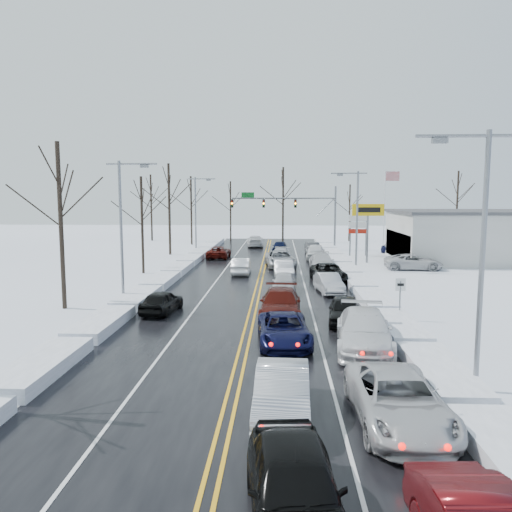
# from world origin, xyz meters

# --- Properties ---
(ground) EXTENTS (160.00, 160.00, 0.00)m
(ground) POSITION_xyz_m (0.00, 0.00, 0.00)
(ground) COLOR white
(ground) RESTS_ON ground
(road_surface) EXTENTS (14.00, 84.00, 0.01)m
(road_surface) POSITION_xyz_m (0.00, 2.00, 0.01)
(road_surface) COLOR black
(road_surface) RESTS_ON ground
(snow_bank_left) EXTENTS (1.85, 72.00, 0.58)m
(snow_bank_left) POSITION_xyz_m (-7.60, 2.00, 0.00)
(snow_bank_left) COLOR white
(snow_bank_left) RESTS_ON ground
(snow_bank_right) EXTENTS (1.85, 72.00, 0.58)m
(snow_bank_right) POSITION_xyz_m (7.60, 2.00, 0.00)
(snow_bank_right) COLOR white
(snow_bank_right) RESTS_ON ground
(traffic_signal_mast) EXTENTS (13.28, 0.39, 8.00)m
(traffic_signal_mast) POSITION_xyz_m (3.45, 27.99, 5.48)
(traffic_signal_mast) COLOR slate
(traffic_signal_mast) RESTS_ON ground
(tires_plus_sign) EXTENTS (3.20, 0.34, 6.00)m
(tires_plus_sign) POSITION_xyz_m (10.50, 15.99, 4.99)
(tires_plus_sign) COLOR slate
(tires_plus_sign) RESTS_ON ground
(used_vehicles_sign) EXTENTS (2.20, 0.22, 4.65)m
(used_vehicles_sign) POSITION_xyz_m (10.50, 22.00, 3.32)
(used_vehicles_sign) COLOR slate
(used_vehicles_sign) RESTS_ON ground
(speed_limit_sign) EXTENTS (0.55, 0.09, 2.35)m
(speed_limit_sign) POSITION_xyz_m (8.20, -8.00, 1.63)
(speed_limit_sign) COLOR slate
(speed_limit_sign) RESTS_ON ground
(flagpole) EXTENTS (1.87, 1.20, 10.00)m
(flagpole) POSITION_xyz_m (15.17, 30.00, 5.93)
(flagpole) COLOR silver
(flagpole) RESTS_ON ground
(dealership_building) EXTENTS (20.40, 12.40, 5.30)m
(dealership_building) POSITION_xyz_m (23.98, 18.00, 2.66)
(dealership_building) COLOR beige
(dealership_building) RESTS_ON ground
(streetlight_se) EXTENTS (3.20, 0.25, 9.00)m
(streetlight_se) POSITION_xyz_m (8.30, -18.00, 5.31)
(streetlight_se) COLOR slate
(streetlight_se) RESTS_ON ground
(streetlight_ne) EXTENTS (3.20, 0.25, 9.00)m
(streetlight_ne) POSITION_xyz_m (8.30, 10.00, 5.31)
(streetlight_ne) COLOR slate
(streetlight_ne) RESTS_ON ground
(streetlight_sw) EXTENTS (3.20, 0.25, 9.00)m
(streetlight_sw) POSITION_xyz_m (-8.30, -4.00, 5.31)
(streetlight_sw) COLOR slate
(streetlight_sw) RESTS_ON ground
(streetlight_nw) EXTENTS (3.20, 0.25, 9.00)m
(streetlight_nw) POSITION_xyz_m (-8.30, 24.00, 5.31)
(streetlight_nw) COLOR slate
(streetlight_nw) RESTS_ON ground
(tree_left_b) EXTENTS (4.00, 4.00, 10.00)m
(tree_left_b) POSITION_xyz_m (-11.50, -6.00, 6.99)
(tree_left_b) COLOR #2D231C
(tree_left_b) RESTS_ON ground
(tree_left_c) EXTENTS (3.40, 3.40, 8.50)m
(tree_left_c) POSITION_xyz_m (-10.50, 8.00, 5.94)
(tree_left_c) COLOR #2D231C
(tree_left_c) RESTS_ON ground
(tree_left_d) EXTENTS (4.20, 4.20, 10.50)m
(tree_left_d) POSITION_xyz_m (-11.20, 22.00, 7.33)
(tree_left_d) COLOR #2D231C
(tree_left_d) RESTS_ON ground
(tree_left_e) EXTENTS (3.80, 3.80, 9.50)m
(tree_left_e) POSITION_xyz_m (-10.80, 34.00, 6.64)
(tree_left_e) COLOR #2D231C
(tree_left_e) RESTS_ON ground
(tree_far_a) EXTENTS (4.00, 4.00, 10.00)m
(tree_far_a) POSITION_xyz_m (-18.00, 40.00, 6.99)
(tree_far_a) COLOR #2D231C
(tree_far_a) RESTS_ON ground
(tree_far_b) EXTENTS (3.60, 3.60, 9.00)m
(tree_far_b) POSITION_xyz_m (-6.00, 41.00, 6.29)
(tree_far_b) COLOR #2D231C
(tree_far_b) RESTS_ON ground
(tree_far_c) EXTENTS (4.40, 4.40, 11.00)m
(tree_far_c) POSITION_xyz_m (2.00, 39.00, 7.68)
(tree_far_c) COLOR #2D231C
(tree_far_c) RESTS_ON ground
(tree_far_d) EXTENTS (3.40, 3.40, 8.50)m
(tree_far_d) POSITION_xyz_m (12.00, 40.50, 5.94)
(tree_far_d) COLOR #2D231C
(tree_far_d) RESTS_ON ground
(tree_far_e) EXTENTS (4.20, 4.20, 10.50)m
(tree_far_e) POSITION_xyz_m (28.00, 41.00, 7.33)
(tree_far_e) COLOR #2D231C
(tree_far_e) RESTS_ON ground
(queued_car_1) EXTENTS (1.75, 4.76, 1.56)m
(queued_car_1) POSITION_xyz_m (1.70, -20.36, 0.00)
(queued_car_1) COLOR #AFB1B7
(queued_car_1) RESTS_ON ground
(queued_car_2) EXTENTS (2.66, 5.16, 1.39)m
(queued_car_2) POSITION_xyz_m (1.81, -12.76, 0.00)
(queued_car_2) COLOR black
(queued_car_2) RESTS_ON ground
(queued_car_3) EXTENTS (2.37, 5.58, 1.60)m
(queued_car_3) POSITION_xyz_m (1.65, -7.77, 0.00)
(queued_car_3) COLOR #440E09
(queued_car_3) RESTS_ON ground
(queued_car_4) EXTENTS (1.84, 4.13, 1.38)m
(queued_car_4) POSITION_xyz_m (1.91, 0.06, 0.00)
(queued_car_4) COLOR silver
(queued_car_4) RESTS_ON ground
(queued_car_5) EXTENTS (1.73, 4.56, 1.48)m
(queued_car_5) POSITION_xyz_m (1.92, 5.81, 0.00)
(queued_car_5) COLOR #B0B2B8
(queued_car_5) RESTS_ON ground
(queued_car_6) EXTENTS (3.28, 5.95, 1.58)m
(queued_car_6) POSITION_xyz_m (1.63, 12.32, 0.00)
(queued_car_6) COLOR #A1A4A9
(queued_car_6) RESTS_ON ground
(queued_car_7) EXTENTS (2.36, 4.81, 1.35)m
(queued_car_7) POSITION_xyz_m (1.63, 16.68, 0.00)
(queued_car_7) COLOR silver
(queued_car_7) RESTS_ON ground
(queued_car_8) EXTENTS (1.96, 4.21, 1.39)m
(queued_car_8) POSITION_xyz_m (1.55, 24.86, 0.00)
(queued_car_8) COLOR black
(queued_car_8) RESTS_ON ground
(queued_car_10) EXTENTS (2.69, 5.60, 1.54)m
(queued_car_10) POSITION_xyz_m (5.17, -20.76, 0.00)
(queued_car_10) COLOR silver
(queued_car_10) RESTS_ON ground
(queued_car_11) EXTENTS (3.02, 6.10, 1.70)m
(queued_car_11) POSITION_xyz_m (5.37, -13.36, 0.00)
(queued_car_11) COLOR white
(queued_car_11) RESTS_ON ground
(queued_car_12) EXTENTS (2.16, 4.39, 1.44)m
(queued_car_12) POSITION_xyz_m (5.11, -8.75, 0.00)
(queued_car_12) COLOR black
(queued_car_12) RESTS_ON ground
(queued_car_13) EXTENTS (2.00, 4.32, 1.37)m
(queued_car_13) POSITION_xyz_m (5.06, -0.31, 0.00)
(queued_car_13) COLOR #A8AAB0
(queued_car_13) RESTS_ON ground
(queued_car_14) EXTENTS (2.76, 5.48, 1.49)m
(queued_car_14) POSITION_xyz_m (5.43, 4.08, 0.00)
(queued_car_14) COLOR black
(queued_car_14) RESTS_ON ground
(queued_car_15) EXTENTS (2.20, 5.31, 1.54)m
(queued_car_15) POSITION_xyz_m (5.42, 10.38, 0.00)
(queued_car_15) COLOR silver
(queued_car_15) RESTS_ON ground
(queued_car_16) EXTENTS (2.32, 4.99, 1.65)m
(queued_car_16) POSITION_xyz_m (5.40, 18.15, 0.00)
(queued_car_16) COLOR silver
(queued_car_16) RESTS_ON ground
(queued_car_17) EXTENTS (1.85, 4.31, 1.38)m
(queued_car_17) POSITION_xyz_m (5.44, 23.01, 0.00)
(queued_car_17) COLOR #3E4043
(queued_car_17) RESTS_ON ground
(oncoming_car_0) EXTENTS (1.57, 4.37, 1.43)m
(oncoming_car_0) POSITION_xyz_m (-1.77, 7.77, 0.00)
(oncoming_car_0) COLOR white
(oncoming_car_0) RESTS_ON ground
(oncoming_car_1) EXTENTS (2.35, 4.88, 1.34)m
(oncoming_car_1) POSITION_xyz_m (-5.09, 18.83, 0.00)
(oncoming_car_1) COLOR #4B0E0A
(oncoming_car_1) RESTS_ON ground
(oncoming_car_2) EXTENTS (2.50, 5.40, 1.53)m
(oncoming_car_2) POSITION_xyz_m (-1.73, 31.22, 0.00)
(oncoming_car_2) COLOR silver
(oncoming_car_2) RESTS_ON ground
(oncoming_car_3) EXTENTS (2.11, 4.16, 1.36)m
(oncoming_car_3) POSITION_xyz_m (-5.29, -6.89, 0.00)
(oncoming_car_3) COLOR black
(oncoming_car_3) RESTS_ON ground
(parked_car_0) EXTENTS (5.42, 2.77, 1.47)m
(parked_car_0) POSITION_xyz_m (13.96, 11.21, 0.00)
(parked_car_0) COLOR silver
(parked_car_0) RESTS_ON ground
(parked_car_1) EXTENTS (2.37, 5.78, 1.68)m
(parked_car_1) POSITION_xyz_m (16.99, 16.05, 0.00)
(parked_car_1) COLOR #434548
(parked_car_1) RESTS_ON ground
(parked_car_2) EXTENTS (2.57, 5.09, 1.66)m
(parked_car_2) POSITION_xyz_m (14.92, 23.27, 0.00)
(parked_car_2) COLOR black
(parked_car_2) RESTS_ON ground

